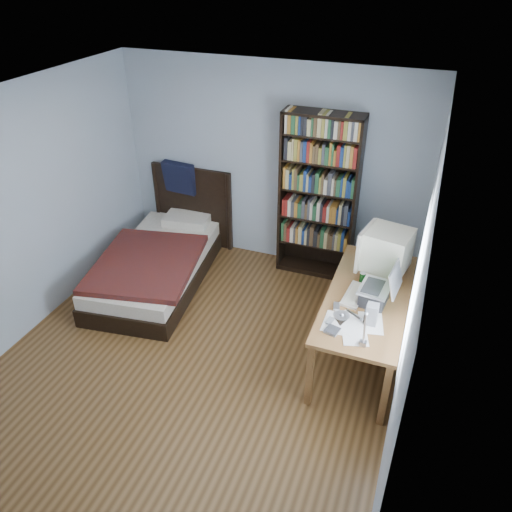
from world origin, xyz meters
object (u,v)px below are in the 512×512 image
keyboard (354,295)px  bed (160,259)px  desk_lamp (345,323)px  desk (372,293)px  bookshelf (318,198)px  laptop (377,293)px  speaker (372,314)px  soda_can (363,278)px  crt_monitor (385,250)px

keyboard → bed: bearing=172.7°
desk_lamp → desk: bearing=88.5°
bed → desk_lamp: bearing=-32.0°
keyboard → bookshelf: bookshelf is taller
laptop → speaker: (0.01, -0.31, -0.02)m
desk → bookshelf: bookshelf is taller
laptop → soda_can: (-0.17, 0.29, -0.06)m
laptop → speaker: size_ratio=2.10×
soda_can → desk_lamp: bearing=-87.6°
crt_monitor → soda_can: 0.35m
keyboard → speaker: bearing=-52.8°
desk → bed: 2.59m
desk_lamp → bookshelf: 2.54m
desk_lamp → laptop: bearing=83.0°
desk_lamp → speaker: size_ratio=3.03×
laptop → desk_lamp: size_ratio=0.69×
desk_lamp → bookshelf: (-0.80, 2.40, -0.20)m
desk_lamp → bookshelf: bearing=108.5°
laptop → bed: 2.79m
laptop → bookshelf: (-0.92, 1.42, 0.17)m
desk → laptop: size_ratio=4.12×
crt_monitor → laptop: bearing=-87.7°
soda_can → desk: bearing=71.9°
desk → keyboard: (-0.12, -0.54, 0.32)m
crt_monitor → keyboard: crt_monitor is taller
bookshelf → keyboard: bearing=-62.5°
crt_monitor → desk_lamp: desk_lamp is taller
laptop → desk_lamp: bearing=-97.0°
desk_lamp → keyboard: (-0.08, 1.01, -0.47)m
bed → laptop: bearing=-12.9°
soda_can → bed: bed is taller
keyboard → bookshelf: 1.59m
desk → keyboard: size_ratio=4.21×
desk_lamp → bed: 3.15m
soda_can → bookshelf: size_ratio=0.05×
desk_lamp → keyboard: desk_lamp is taller
desk_lamp → soda_can: 1.34m
crt_monitor → soda_can: bearing=-126.3°
speaker → bookshelf: 1.98m
soda_can → bed: (-2.49, 0.32, -0.53)m
laptop → speaker: 0.31m
keyboard → bed: size_ratio=0.18×
speaker → bed: (-2.67, 0.92, -0.58)m
soda_can → bed: size_ratio=0.05×
speaker → bookshelf: bookshelf is taller
speaker → soda_can: (-0.18, 0.60, -0.05)m
desk_lamp → bookshelf: bookshelf is taller
laptop → speaker: bearing=-88.3°
bed → desk: bearing=-0.8°
laptop → soda_can: 0.34m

